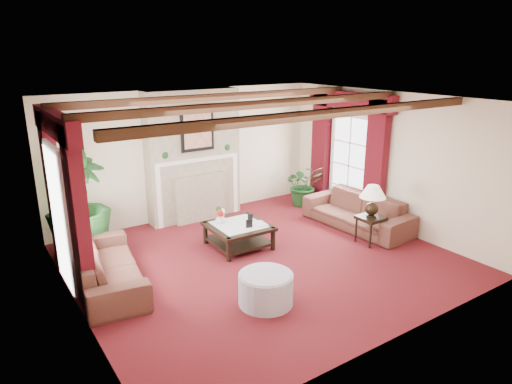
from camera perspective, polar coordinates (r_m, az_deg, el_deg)
floor at (r=7.90m, az=0.87°, el=-8.46°), size 6.00×6.00×0.00m
ceiling at (r=7.16m, az=0.97°, el=11.41°), size 6.00×6.00×0.00m
back_wall at (r=9.74m, az=-8.35°, el=4.73°), size 6.00×0.02×2.70m
left_wall at (r=6.30m, az=-22.19°, el=-3.33°), size 0.02×5.50×2.70m
right_wall at (r=9.40m, az=16.17°, el=3.78°), size 0.02×5.50×2.70m
ceiling_beams at (r=7.17m, az=0.97°, el=10.94°), size 6.00×3.00×0.12m
fireplace at (r=9.36m, az=-8.17°, el=12.61°), size 2.00×0.52×2.70m
french_door_left at (r=7.06m, az=-24.41°, el=5.12°), size 0.10×1.10×2.16m
french_door_right at (r=9.90m, az=12.01°, el=9.33°), size 0.10×1.10×2.16m
curtains_left at (r=7.01m, az=-23.94°, el=8.61°), size 0.20×2.40×2.55m
curtains_right at (r=9.78m, az=11.70°, el=11.74°), size 0.20×2.40×2.55m
sofa_left at (r=7.29m, az=-18.04°, el=-7.96°), size 2.38×1.29×0.86m
sofa_right at (r=9.37m, az=12.57°, el=-1.76°), size 2.35×0.95×0.89m
potted_palm at (r=8.52m, az=-21.12°, el=-3.81°), size 2.93×2.95×1.07m
small_plant at (r=10.58m, az=5.97°, el=0.36°), size 1.51×1.54×0.75m
coffee_table at (r=8.33m, az=-2.20°, el=-5.48°), size 1.06×1.06×0.42m
side_table at (r=8.73m, az=14.06°, el=-4.59°), size 0.47×0.47×0.52m
ottoman at (r=6.54m, az=1.23°, el=-12.03°), size 0.77×0.77×0.45m
table_lamp at (r=8.54m, az=14.33°, el=-1.05°), size 0.48×0.48×0.61m
flower_vase at (r=8.32m, az=-4.44°, el=-3.33°), size 0.25×0.26×0.18m
book at (r=8.16m, az=-0.16°, el=-3.27°), size 0.22×0.07×0.29m
photo_frame_a at (r=8.08m, az=-0.85°, el=-3.99°), size 0.12×0.05×0.16m
photo_frame_b at (r=8.44m, az=-0.72°, el=-3.17°), size 0.10×0.04×0.13m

